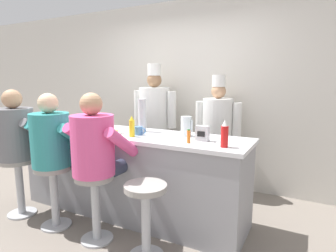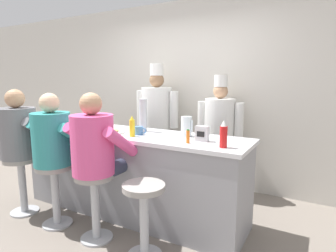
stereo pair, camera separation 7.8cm
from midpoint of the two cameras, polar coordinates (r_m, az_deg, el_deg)
name	(u,v)px [view 1 (the left image)]	position (r m, az deg, el deg)	size (l,w,h in m)	color
ground_plane	(112,225)	(3.28, -12.06, -19.14)	(20.00, 20.00, 0.00)	slate
wall_back	(180,93)	(4.33, 1.96, 6.65)	(10.00, 0.06, 2.70)	beige
diner_counter	(130,173)	(3.34, -8.47, -9.45)	(2.75, 0.70, 0.97)	gray
ketchup_bottle_red	(225,135)	(2.51, 10.55, -1.73)	(0.07, 0.07, 0.24)	red
mustard_bottle_yellow	(132,127)	(2.96, -8.10, -0.20)	(0.06, 0.06, 0.22)	yellow
hot_sauce_bottle_orange	(189,136)	(2.65, 3.38, -2.13)	(0.03, 0.03, 0.13)	orange
water_pitcher_clear	(186,126)	(2.97, 2.95, -0.05)	(0.13, 0.11, 0.21)	silver
breakfast_plate	(114,132)	(3.20, -11.61, -1.22)	(0.23, 0.23, 0.05)	white
cereal_bowl	(55,125)	(3.82, -22.49, 0.13)	(0.13, 0.13, 0.05)	white
coffee_mug_blue	(139,131)	(3.06, -6.65, -0.95)	(0.14, 0.09, 0.09)	#4C7AB2
cup_stack_steel	(142,115)	(3.23, -5.97, 2.18)	(0.10, 0.10, 0.38)	#B7BABF
napkin_dispenser_chrome	(202,133)	(2.75, 6.20, -1.50)	(0.13, 0.08, 0.15)	silver
diner_seated_grey	(18,138)	(3.62, -28.67, -2.16)	(0.61, 0.61, 1.45)	#B2B5BA
diner_seated_teal	(54,145)	(3.16, -22.90, -3.51)	(0.59, 0.58, 1.43)	#B2B5BA
diner_seated_pink	(96,150)	(2.75, -15.27, -4.77)	(0.61, 0.60, 1.44)	#B2B5BA
empty_stool_round	(146,209)	(2.54, -5.45, -16.46)	(0.37, 0.37, 0.67)	#B2B5BA
cook_in_whites_near	(155,119)	(4.18, -3.28, 1.47)	(0.70, 0.45, 1.79)	#232328
cook_in_whites_far	(217,130)	(3.84, 9.43, -0.74)	(0.63, 0.41, 1.62)	#232328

